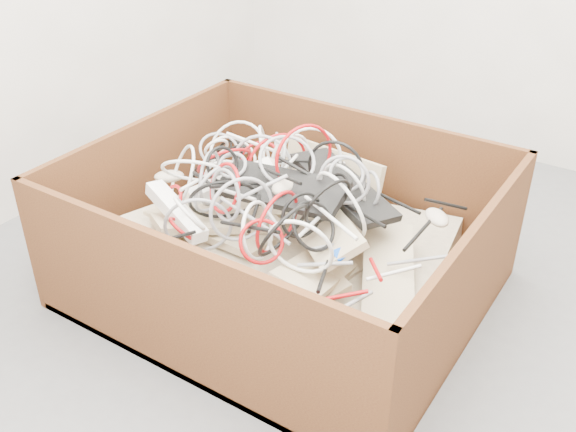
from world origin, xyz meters
The scene contains 8 objects.
ground centered at (0.00, 0.00, 0.00)m, with size 3.00×3.00×0.00m, color #575759.
cardboard_box centered at (-0.27, -0.06, 0.13)m, with size 1.33×1.10×0.53m.
keyboard_pile centered at (-0.21, -0.05, 0.28)m, with size 1.04×0.94×0.36m.
mice_scatter centered at (-0.26, -0.13, 0.35)m, with size 1.09×0.71×0.19m.
power_strip_left centered at (-0.49, -0.04, 0.37)m, with size 0.31×0.06×0.04m, color white.
power_strip_right centered at (-0.53, -0.29, 0.35)m, with size 0.31×0.06×0.04m, color white.
vga_plug centered at (0.04, -0.20, 0.34)m, with size 0.04×0.04×0.02m, color #0B40B3.
cable_tangle centered at (-0.36, -0.04, 0.40)m, with size 1.13×0.91×0.48m.
Camera 1 is at (0.81, -1.67, 1.48)m, focal length 41.40 mm.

